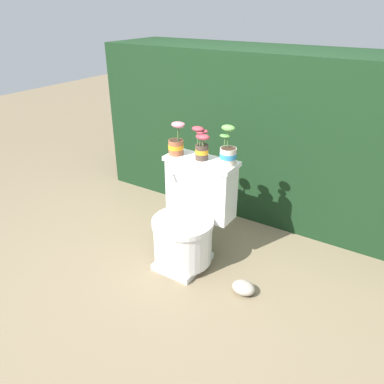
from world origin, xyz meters
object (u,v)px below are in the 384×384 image
object	(u,v)px
potted_plant_midleft	(202,146)
garden_stone	(244,288)
potted_plant_middle	(228,152)
toilet	(190,219)
potted_plant_left	(176,141)

from	to	relation	value
potted_plant_midleft	garden_stone	world-z (taller)	potted_plant_midleft
potted_plant_middle	garden_stone	distance (m)	0.85
toilet	potted_plant_midleft	xyz separation A→B (m)	(0.01, 0.13, 0.49)
toilet	potted_plant_midleft	distance (m)	0.51
potted_plant_midleft	potted_plant_left	bearing A→B (deg)	-177.30
toilet	potted_plant_left	bearing A→B (deg)	147.08
potted_plant_left	potted_plant_midleft	world-z (taller)	potted_plant_left
garden_stone	potted_plant_middle	bearing A→B (deg)	136.00
potted_plant_left	toilet	bearing A→B (deg)	-32.92
toilet	potted_plant_middle	size ratio (longest dim) A/B	2.79
potted_plant_left	garden_stone	xyz separation A→B (m)	(0.66, -0.25, -0.76)
toilet	potted_plant_middle	xyz separation A→B (m)	(0.19, 0.15, 0.47)
potted_plant_midleft	garden_stone	size ratio (longest dim) A/B	1.52
potted_plant_left	potted_plant_midleft	distance (m)	0.19
potted_plant_left	potted_plant_middle	size ratio (longest dim) A/B	0.90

